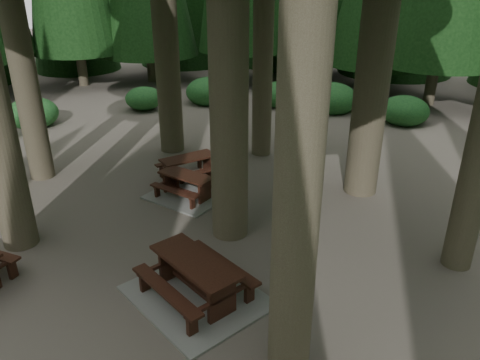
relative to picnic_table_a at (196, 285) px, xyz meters
The scene contains 5 objects.
ground 2.76m from the picnic_table_a, 129.38° to the left, with size 80.00×80.00×0.00m, color #554F45.
picnic_table_a is the anchor object (origin of this frame).
picnic_table_b 5.58m from the picnic_table_a, 133.07° to the left, with size 1.81×1.98×0.70m.
picnic_table_c 4.38m from the picnic_table_a, 134.14° to the left, with size 2.04×1.70×0.67m.
shrub_ring 3.05m from the picnic_table_a, 109.83° to the left, with size 23.86×24.64×1.49m.
Camera 1 is at (6.67, -7.50, 5.80)m, focal length 35.00 mm.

